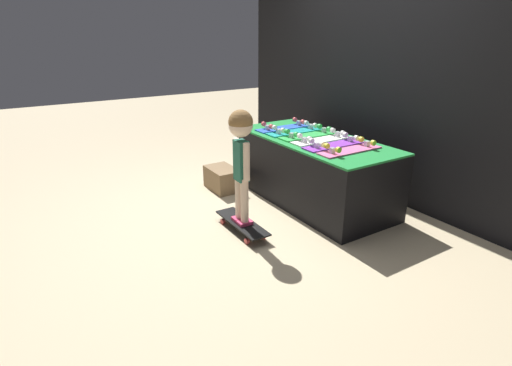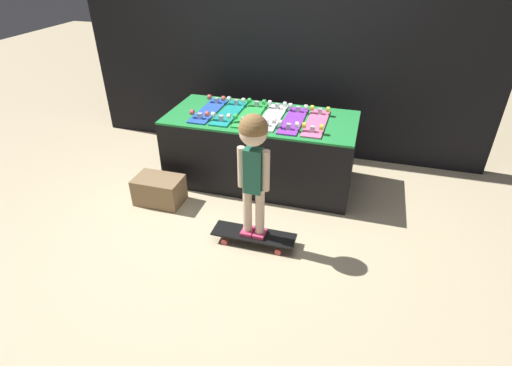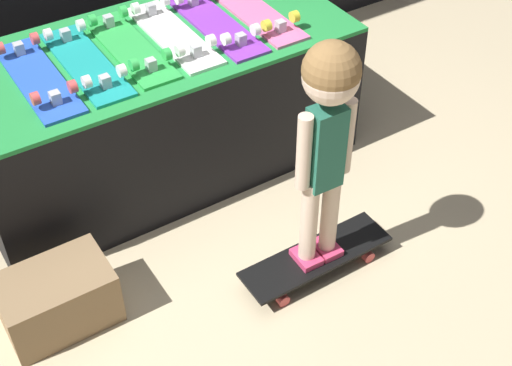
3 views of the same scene
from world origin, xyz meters
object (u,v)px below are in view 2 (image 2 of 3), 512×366
object	(u,v)px
skateboard_teal_on_rack	(229,112)
storage_box	(159,190)
skateboard_pink_on_rack	(316,122)
child	(253,155)
skateboard_blue_on_rack	(209,110)
skateboard_green_on_rack	(251,114)
skateboard_purple_on_rack	(293,119)
skateboard_on_floor	(254,235)
skateboard_white_on_rack	(272,116)

from	to	relation	value
skateboard_teal_on_rack	storage_box	bearing A→B (deg)	-126.51
skateboard_pink_on_rack	storage_box	size ratio (longest dim) A/B	1.51
child	storage_box	distance (m)	1.27
skateboard_pink_on_rack	skateboard_teal_on_rack	bearing A→B (deg)	179.25
skateboard_blue_on_rack	skateboard_green_on_rack	world-z (taller)	same
skateboard_purple_on_rack	storage_box	distance (m)	1.41
skateboard_on_floor	child	bearing A→B (deg)	0.00
skateboard_teal_on_rack	skateboard_white_on_rack	world-z (taller)	same
skateboard_blue_on_rack	child	distance (m)	1.24
skateboard_white_on_rack	skateboard_on_floor	world-z (taller)	skateboard_white_on_rack
skateboard_teal_on_rack	child	size ratio (longest dim) A/B	0.64
skateboard_pink_on_rack	skateboard_on_floor	distance (m)	1.21
skateboard_teal_on_rack	skateboard_purple_on_rack	xyz separation A→B (m)	(0.63, -0.01, 0.00)
skateboard_white_on_rack	skateboard_pink_on_rack	world-z (taller)	same
skateboard_white_on_rack	skateboard_purple_on_rack	xyz separation A→B (m)	(0.21, -0.02, 0.00)
skateboard_teal_on_rack	skateboard_on_floor	size ratio (longest dim) A/B	0.97
skateboard_green_on_rack	child	bearing A→B (deg)	-72.06
skateboard_pink_on_rack	child	size ratio (longest dim) A/B	0.64
skateboard_teal_on_rack	child	distance (m)	1.13
skateboard_on_floor	skateboard_purple_on_rack	bearing A→B (deg)	84.20
skateboard_white_on_rack	storage_box	distance (m)	1.27
skateboard_blue_on_rack	skateboard_white_on_rack	size ratio (longest dim) A/B	1.00
skateboard_green_on_rack	skateboard_pink_on_rack	world-z (taller)	same
skateboard_white_on_rack	skateboard_blue_on_rack	bearing A→B (deg)	-179.01
skateboard_purple_on_rack	skateboard_pink_on_rack	distance (m)	0.21
skateboard_teal_on_rack	child	bearing A→B (deg)	-61.55
child	skateboard_pink_on_rack	bearing A→B (deg)	74.14
skateboard_blue_on_rack	skateboard_pink_on_rack	distance (m)	1.06
skateboard_pink_on_rack	skateboard_on_floor	bearing A→B (deg)	-107.62
skateboard_teal_on_rack	child	world-z (taller)	child
skateboard_green_on_rack	skateboard_white_on_rack	xyz separation A→B (m)	(0.21, -0.00, 0.00)
skateboard_green_on_rack	skateboard_on_floor	distance (m)	1.23
skateboard_teal_on_rack	skateboard_white_on_rack	bearing A→B (deg)	1.29
skateboard_purple_on_rack	skateboard_on_floor	world-z (taller)	skateboard_purple_on_rack
skateboard_teal_on_rack	storage_box	xyz separation A→B (m)	(-0.49, -0.66, -0.58)
skateboard_green_on_rack	storage_box	distance (m)	1.13
skateboard_green_on_rack	skateboard_pink_on_rack	bearing A→B (deg)	-2.16
skateboard_blue_on_rack	skateboard_on_floor	xyz separation A→B (m)	(0.75, -0.99, -0.63)
skateboard_pink_on_rack	skateboard_on_floor	world-z (taller)	skateboard_pink_on_rack
skateboard_green_on_rack	skateboard_on_floor	bearing A→B (deg)	-72.06
skateboard_teal_on_rack	skateboard_white_on_rack	xyz separation A→B (m)	(0.42, 0.01, 0.00)
skateboard_white_on_rack	storage_box	bearing A→B (deg)	-143.80
skateboard_pink_on_rack	storage_box	bearing A→B (deg)	-154.19
skateboard_blue_on_rack	skateboard_purple_on_rack	xyz separation A→B (m)	(0.85, -0.01, 0.00)
skateboard_on_floor	storage_box	xyz separation A→B (m)	(-1.02, 0.33, 0.05)
skateboard_pink_on_rack	storage_box	distance (m)	1.59
skateboard_teal_on_rack	storage_box	world-z (taller)	skateboard_teal_on_rack
storage_box	skateboard_white_on_rack	bearing A→B (deg)	36.20
skateboard_blue_on_rack	skateboard_white_on_rack	xyz separation A→B (m)	(0.63, 0.01, 0.00)
skateboard_purple_on_rack	skateboard_teal_on_rack	bearing A→B (deg)	178.70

